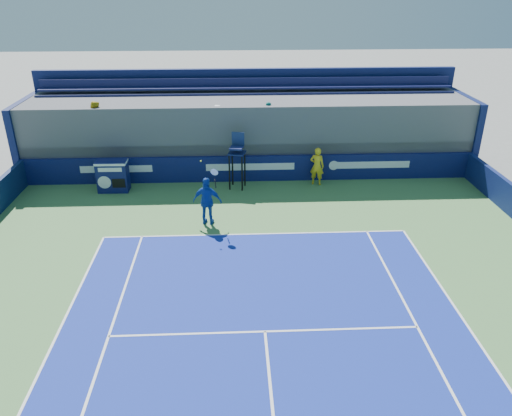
{
  "coord_description": "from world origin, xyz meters",
  "views": [
    {
      "loc": [
        -0.73,
        -4.16,
        8.64
      ],
      "look_at": [
        0.0,
        11.5,
        1.25
      ],
      "focal_mm": 35.0,
      "sensor_mm": 36.0,
      "label": 1
    }
  ],
  "objects_px": {
    "ball_person": "(317,166)",
    "match_clock": "(113,175)",
    "tennis_player": "(207,201)",
    "umpire_chair": "(237,155)"
  },
  "relations": [
    {
      "from": "match_clock",
      "to": "tennis_player",
      "type": "relative_size",
      "value": 0.54
    },
    {
      "from": "umpire_chair",
      "to": "ball_person",
      "type": "bearing_deg",
      "value": 3.23
    },
    {
      "from": "match_clock",
      "to": "umpire_chair",
      "type": "bearing_deg",
      "value": 1.33
    },
    {
      "from": "ball_person",
      "to": "tennis_player",
      "type": "relative_size",
      "value": 0.67
    },
    {
      "from": "ball_person",
      "to": "tennis_player",
      "type": "distance_m",
      "value": 5.98
    },
    {
      "from": "tennis_player",
      "to": "umpire_chair",
      "type": "bearing_deg",
      "value": 71.66
    },
    {
      "from": "match_clock",
      "to": "tennis_player",
      "type": "xyz_separation_m",
      "value": [
        4.23,
        -3.37,
        0.2
      ]
    },
    {
      "from": "ball_person",
      "to": "match_clock",
      "type": "height_order",
      "value": "ball_person"
    },
    {
      "from": "match_clock",
      "to": "umpire_chair",
      "type": "distance_m",
      "value": 5.45
    },
    {
      "from": "umpire_chair",
      "to": "tennis_player",
      "type": "bearing_deg",
      "value": -108.34
    }
  ]
}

